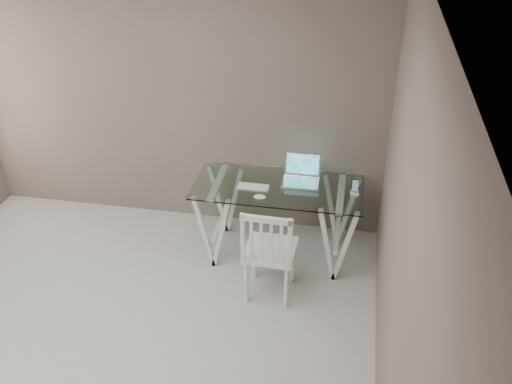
% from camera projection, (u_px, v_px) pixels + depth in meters
% --- Properties ---
extents(room, '(4.50, 4.52, 2.71)m').
position_uv_depth(room, '(43.00, 176.00, 3.27)').
color(room, '#AAA9A3').
rests_on(room, ground).
extents(desk, '(1.50, 0.70, 0.75)m').
position_uv_depth(desk, '(278.00, 220.00, 5.24)').
color(desk, silver).
rests_on(desk, ground).
extents(chair, '(0.43, 0.43, 0.91)m').
position_uv_depth(chair, '(269.00, 250.00, 4.66)').
color(chair, white).
rests_on(chair, ground).
extents(laptop, '(0.33, 0.28, 0.23)m').
position_uv_depth(laptop, '(301.00, 174.00, 5.12)').
color(laptop, silver).
rests_on(laptop, desk).
extents(keyboard, '(0.30, 0.13, 0.01)m').
position_uv_depth(keyboard, '(253.00, 187.00, 5.03)').
color(keyboard, silver).
rests_on(keyboard, desk).
extents(mouse, '(0.11, 0.06, 0.03)m').
position_uv_depth(mouse, '(260.00, 197.00, 4.86)').
color(mouse, white).
rests_on(mouse, desk).
extents(phone_dock, '(0.07, 0.07, 0.14)m').
position_uv_depth(phone_dock, '(355.00, 190.00, 4.92)').
color(phone_dock, white).
rests_on(phone_dock, desk).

